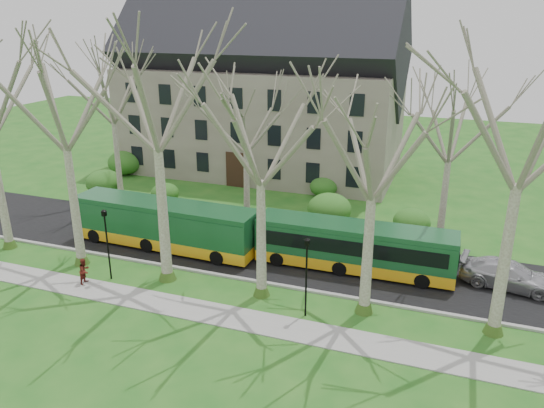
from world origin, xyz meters
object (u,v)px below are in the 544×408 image
Objects in this scene: bus_lead at (165,224)px; sedan at (509,275)px; bus_follow at (354,246)px; pedestrian_b at (85,271)px.

bus_lead is 2.42× the size of sedan.
bus_lead reaches higher than bus_follow.
bus_lead is 12.58m from bus_follow.
pedestrian_b is at bearing -154.29° from bus_follow.
bus_follow is at bearing -65.07° from pedestrian_b.
pedestrian_b is (-1.73, -6.11, -0.84)m from bus_lead.
sedan is (8.79, 0.72, -0.72)m from bus_follow.
pedestrian_b is at bearing 116.52° from sedan.
pedestrian_b is (-23.06, -7.80, -0.00)m from sedan.
sedan is at bearing 4.07° from bus_follow.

